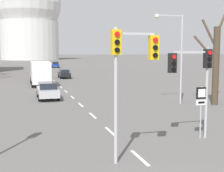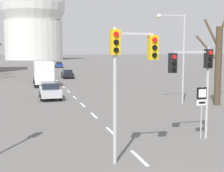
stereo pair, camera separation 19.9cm
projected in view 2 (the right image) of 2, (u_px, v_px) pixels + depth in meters
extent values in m
cube|color=silver|center=(139.00, 158.00, 13.07)|extent=(0.16, 2.00, 0.01)
cube|color=silver|center=(111.00, 131.00, 17.38)|extent=(0.16, 2.00, 0.01)
cube|color=silver|center=(94.00, 115.00, 21.69)|extent=(0.16, 2.00, 0.01)
cube|color=silver|center=(83.00, 105.00, 26.00)|extent=(0.16, 2.00, 0.01)
cube|color=silver|center=(75.00, 97.00, 30.31)|extent=(0.16, 2.00, 0.01)
cube|color=silver|center=(68.00, 91.00, 34.62)|extent=(0.16, 2.00, 0.01)
cube|color=silver|center=(64.00, 87.00, 38.93)|extent=(0.16, 2.00, 0.01)
cube|color=silver|center=(60.00, 83.00, 43.25)|extent=(0.16, 2.00, 0.01)
cube|color=silver|center=(57.00, 80.00, 47.56)|extent=(0.16, 2.00, 0.01)
cube|color=silver|center=(54.00, 78.00, 51.87)|extent=(0.16, 2.00, 0.01)
cube|color=silver|center=(52.00, 76.00, 56.18)|extent=(0.16, 2.00, 0.01)
cube|color=silver|center=(50.00, 74.00, 60.49)|extent=(0.16, 2.00, 0.01)
cube|color=silver|center=(48.00, 73.00, 64.80)|extent=(0.16, 2.00, 0.01)
cube|color=silver|center=(47.00, 71.00, 69.11)|extent=(0.16, 2.00, 0.01)
cylinder|color=#B2B2B7|center=(207.00, 93.00, 15.83)|extent=(0.14, 0.14, 4.66)
cube|color=black|center=(208.00, 59.00, 15.64)|extent=(0.36, 0.28, 0.96)
cylinder|color=red|center=(211.00, 53.00, 15.44)|extent=(0.20, 0.06, 0.20)
cylinder|color=black|center=(210.00, 59.00, 15.48)|extent=(0.20, 0.06, 0.20)
cylinder|color=black|center=(210.00, 65.00, 15.51)|extent=(0.20, 0.06, 0.20)
cube|color=#B2B2B7|center=(191.00, 52.00, 15.34)|extent=(1.96, 0.10, 0.10)
cube|color=black|center=(173.00, 63.00, 15.14)|extent=(0.36, 0.28, 0.96)
cylinder|color=red|center=(174.00, 57.00, 14.95)|extent=(0.20, 0.06, 0.20)
cylinder|color=black|center=(174.00, 63.00, 14.98)|extent=(0.20, 0.06, 0.20)
cylinder|color=black|center=(174.00, 69.00, 15.01)|extent=(0.20, 0.06, 0.20)
cylinder|color=#B2B2B7|center=(115.00, 97.00, 12.16)|extent=(0.14, 0.14, 5.38)
cube|color=yellow|center=(115.00, 42.00, 11.92)|extent=(0.36, 0.28, 0.96)
cylinder|color=red|center=(116.00, 34.00, 11.73)|extent=(0.20, 0.06, 0.20)
cylinder|color=black|center=(116.00, 42.00, 11.76)|extent=(0.20, 0.06, 0.20)
cylinder|color=black|center=(116.00, 50.00, 11.79)|extent=(0.20, 0.06, 0.20)
cube|color=#B2B2B7|center=(134.00, 34.00, 12.09)|extent=(1.57, 0.10, 0.10)
cube|color=yellow|center=(153.00, 48.00, 12.36)|extent=(0.36, 0.28, 0.96)
cylinder|color=red|center=(155.00, 40.00, 12.16)|extent=(0.20, 0.06, 0.20)
cylinder|color=black|center=(155.00, 48.00, 12.20)|extent=(0.20, 0.06, 0.20)
cylinder|color=black|center=(155.00, 55.00, 12.23)|extent=(0.20, 0.06, 0.20)
cylinder|color=#B2B2B7|center=(201.00, 113.00, 15.86)|extent=(0.07, 0.07, 2.69)
cube|color=black|center=(202.00, 93.00, 15.73)|extent=(0.60, 0.03, 0.60)
cube|color=white|center=(202.00, 93.00, 15.71)|extent=(0.42, 0.01, 0.42)
cube|color=white|center=(202.00, 103.00, 15.78)|extent=(0.60, 0.03, 0.28)
cube|color=black|center=(202.00, 103.00, 15.76)|extent=(0.36, 0.01, 0.10)
cylinder|color=#B2B2B7|center=(184.00, 60.00, 26.16)|extent=(0.16, 0.16, 7.46)
cube|color=#B2B2B7|center=(172.00, 15.00, 25.45)|extent=(2.30, 0.10, 0.10)
sphere|color=#F2EAC6|center=(159.00, 16.00, 25.15)|extent=(0.36, 0.36, 0.36)
cube|color=#B7B7BC|center=(50.00, 92.00, 29.36)|extent=(1.81, 4.56, 0.67)
cube|color=#1E232D|center=(50.00, 85.00, 29.07)|extent=(1.54, 2.19, 0.56)
cylinder|color=black|center=(40.00, 94.00, 30.53)|extent=(0.18, 0.65, 0.65)
cylinder|color=black|center=(58.00, 93.00, 30.98)|extent=(0.18, 0.65, 0.65)
cylinder|color=black|center=(41.00, 98.00, 27.82)|extent=(0.18, 0.65, 0.65)
cylinder|color=black|center=(61.00, 97.00, 28.27)|extent=(0.18, 0.65, 0.65)
cube|color=slate|center=(42.00, 76.00, 48.09)|extent=(1.74, 4.54, 0.67)
cube|color=#1E232D|center=(42.00, 72.00, 47.80)|extent=(1.48, 2.18, 0.57)
cylinder|color=black|center=(37.00, 77.00, 49.26)|extent=(0.18, 0.70, 0.70)
cylinder|color=black|center=(47.00, 77.00, 49.69)|extent=(0.18, 0.70, 0.70)
cylinder|color=black|center=(37.00, 79.00, 46.56)|extent=(0.18, 0.70, 0.70)
cylinder|color=black|center=(48.00, 78.00, 46.99)|extent=(0.18, 0.70, 0.70)
cube|color=navy|center=(59.00, 65.00, 84.65)|extent=(1.81, 3.89, 0.65)
cube|color=#1E232D|center=(59.00, 63.00, 84.39)|extent=(1.54, 1.87, 0.66)
cylinder|color=black|center=(55.00, 66.00, 85.62)|extent=(0.18, 0.63, 0.63)
cylinder|color=black|center=(62.00, 66.00, 86.07)|extent=(0.18, 0.63, 0.63)
cylinder|color=black|center=(56.00, 67.00, 83.31)|extent=(0.18, 0.63, 0.63)
cylinder|color=black|center=(63.00, 67.00, 83.76)|extent=(0.18, 0.63, 0.63)
cube|color=black|center=(67.00, 74.00, 51.89)|extent=(1.65, 4.31, 0.61)
cube|color=#1E232D|center=(67.00, 71.00, 51.62)|extent=(1.40, 2.07, 0.54)
cylinder|color=black|center=(62.00, 76.00, 53.00)|extent=(0.18, 0.61, 0.61)
cylinder|color=black|center=(71.00, 75.00, 53.41)|extent=(0.18, 0.61, 0.61)
cylinder|color=black|center=(64.00, 77.00, 50.44)|extent=(0.18, 0.61, 0.61)
cylinder|color=black|center=(73.00, 77.00, 50.85)|extent=(0.18, 0.61, 0.61)
cube|color=#333842|center=(42.00, 73.00, 43.28)|extent=(2.20, 2.00, 2.10)
cube|color=white|center=(43.00, 72.00, 39.79)|extent=(2.30, 5.20, 2.70)
cylinder|color=black|center=(34.00, 80.00, 43.10)|extent=(0.24, 0.88, 0.88)
cylinder|color=black|center=(50.00, 80.00, 43.68)|extent=(0.24, 0.88, 0.88)
cylinder|color=black|center=(35.00, 84.00, 38.28)|extent=(0.24, 0.88, 0.88)
cylinder|color=black|center=(53.00, 83.00, 38.87)|extent=(0.24, 0.88, 0.88)
cylinder|color=#473828|center=(218.00, 66.00, 25.62)|extent=(0.54, 0.54, 6.45)
cylinder|color=#473828|center=(212.00, 34.00, 25.70)|extent=(0.94, 1.18, 2.56)
cylinder|color=#473828|center=(207.00, 48.00, 26.05)|extent=(1.27, 1.79, 2.24)
cylinder|color=silver|center=(34.00, 41.00, 162.60)|extent=(29.63, 29.63, 19.75)
sphere|color=silver|center=(33.00, 4.00, 160.49)|extent=(32.92, 32.92, 32.92)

